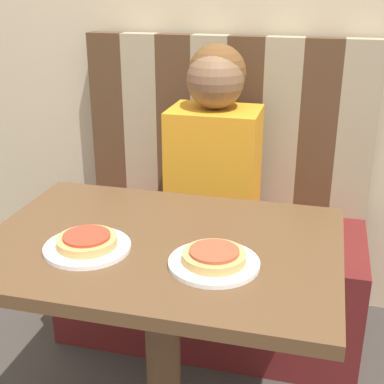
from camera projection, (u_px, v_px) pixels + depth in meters
The scene contains 9 objects.
wall_back at pixel (234, 0), 2.12m from camera, with size 7.00×0.05×2.60m.
booth_seat at pixel (212, 277), 2.21m from camera, with size 1.18×0.56×0.47m.
booth_backrest at pixel (227, 124), 2.21m from camera, with size 1.18×0.07×0.71m.
dining_table at pixel (161, 275), 1.45m from camera, with size 0.94×0.67×0.73m.
person at pixel (215, 141), 2.00m from camera, with size 0.33×0.26×0.70m.
plate_left at pixel (87, 247), 1.36m from camera, with size 0.22×0.22×0.01m.
plate_right at pixel (214, 263), 1.29m from camera, with size 0.22×0.22×0.01m.
pizza_left at pixel (87, 240), 1.36m from camera, with size 0.15×0.15×0.03m.
pizza_right at pixel (214, 256), 1.28m from camera, with size 0.15×0.15×0.03m.
Camera 1 is at (0.39, -1.20, 1.38)m, focal length 50.00 mm.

